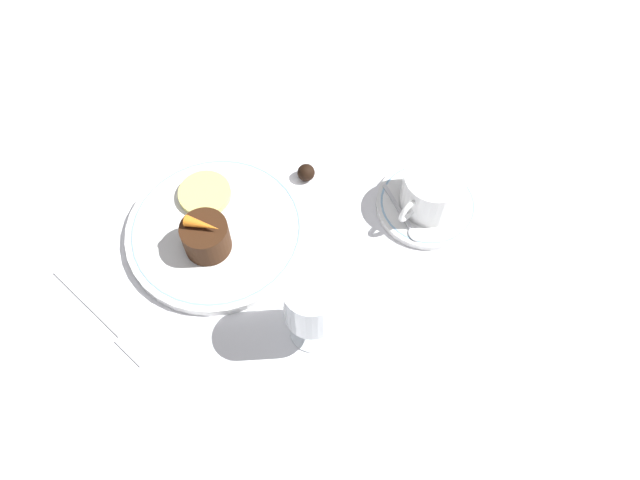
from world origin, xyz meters
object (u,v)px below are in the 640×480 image
Objects in this scene: dessert_cake at (206,237)px; coffee_cup at (432,189)px; dinner_plate at (217,231)px; wine_glass at (312,304)px; fork at (110,324)px.

coffee_cup is at bearing 148.08° from dessert_cake.
dinner_plate is 0.21m from wine_glass.
coffee_cup is 0.88× the size of wine_glass.
fork is (0.42, -0.17, -0.04)m from coffee_cup.
coffee_cup is 1.75× the size of dessert_cake.
coffee_cup is 0.59× the size of fork.
coffee_cup is (-0.24, 0.18, 0.03)m from dinner_plate.
dessert_cake is at bearing 177.04° from fork.
coffee_cup is at bearing -176.06° from wine_glass.
wine_glass is 2.00× the size of dessert_cake.
wine_glass is 0.19m from dessert_cake.
wine_glass is at bearing 132.71° from fork.
dessert_cake reaches higher than fork.
coffee_cup is 0.31m from dessert_cake.
coffee_cup reaches higher than dinner_plate.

